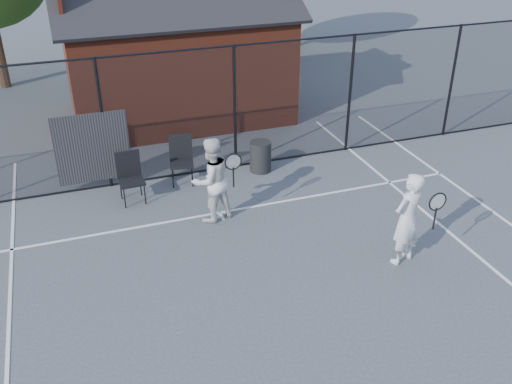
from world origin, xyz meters
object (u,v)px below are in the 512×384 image
object	(u,v)px
chair_left	(131,179)
player_back	(211,180)
clubhouse	(176,61)
player_front	(407,219)
chair_right	(182,161)
waste_bin	(261,156)

from	to	relation	value
chair_left	player_back	bearing A→B (deg)	-44.08
clubhouse	chair_left	size ratio (longest dim) A/B	5.97
player_front	chair_right	bearing A→B (deg)	125.35
player_back	chair_right	size ratio (longest dim) A/B	1.63
chair_left	clubhouse	bearing A→B (deg)	63.72
chair_right	chair_left	bearing A→B (deg)	-145.96
player_back	clubhouse	bearing A→B (deg)	83.60
clubhouse	player_front	world-z (taller)	clubhouse
chair_left	chair_right	xyz separation A→B (m)	(1.21, 0.50, 0.01)
waste_bin	clubhouse	bearing A→B (deg)	102.80
player_front	clubhouse	bearing A→B (deg)	103.98
chair_left	waste_bin	world-z (taller)	chair_left
chair_right	waste_bin	distance (m)	1.92
chair_left	waste_bin	size ratio (longest dim) A/B	1.46
player_front	chair_left	bearing A→B (deg)	138.10
clubhouse	player_back	size ratio (longest dim) A/B	3.63
player_front	player_back	bearing A→B (deg)	137.79
player_front	chair_left	xyz separation A→B (m)	(-4.31, 3.87, -0.36)
chair_right	player_front	bearing A→B (deg)	-43.02
player_front	chair_right	xyz separation A→B (m)	(-3.10, 4.37, -0.35)
clubhouse	waste_bin	xyz separation A→B (m)	(1.00, -4.40, -1.23)
clubhouse	waste_bin	distance (m)	4.68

